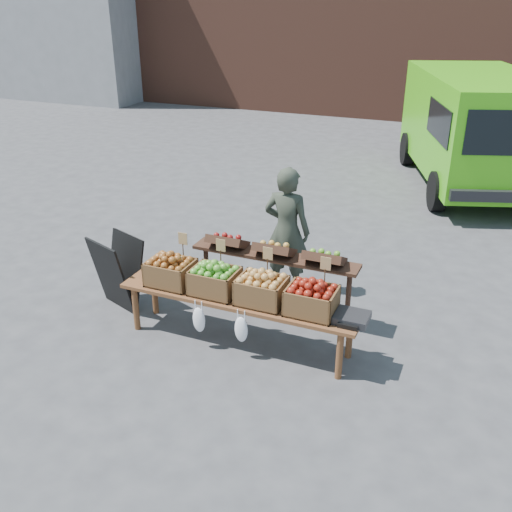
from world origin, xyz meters
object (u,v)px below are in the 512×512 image
at_px(delivery_van, 475,132).
at_px(crate_golden_apples, 171,273).
at_px(crate_green_apples, 312,301).
at_px(weighing_scale, 352,318).
at_px(display_bench, 238,320).
at_px(vendor, 287,231).
at_px(crate_russet_pears, 215,281).
at_px(crate_red_apples, 262,291).
at_px(chalkboard_sign, 118,273).
at_px(back_table, 274,276).

distance_m(delivery_van, crate_golden_apples, 7.54).
distance_m(crate_golden_apples, crate_green_apples, 1.65).
height_order(crate_golden_apples, weighing_scale, crate_golden_apples).
relative_size(display_bench, weighing_scale, 7.94).
relative_size(display_bench, crate_green_apples, 5.40).
bearing_deg(vendor, weighing_scale, 131.95).
bearing_deg(weighing_scale, crate_green_apples, 180.00).
relative_size(crate_russet_pears, weighing_scale, 1.47).
bearing_deg(crate_russet_pears, crate_red_apples, 0.00).
bearing_deg(chalkboard_sign, crate_russet_pears, 13.23).
bearing_deg(crate_golden_apples, back_table, 36.75).
bearing_deg(back_table, weighing_scale, -32.95).
bearing_deg(vendor, crate_golden_apples, 58.81).
bearing_deg(chalkboard_sign, delivery_van, 82.52).
bearing_deg(crate_red_apples, crate_green_apples, 0.00).
distance_m(display_bench, crate_red_apples, 0.51).
bearing_deg(crate_golden_apples, vendor, 57.81).
xyz_separation_m(back_table, crate_russet_pears, (-0.41, -0.72, 0.19)).
distance_m(crate_russet_pears, crate_green_apples, 1.10).
xyz_separation_m(crate_golden_apples, weighing_scale, (2.08, 0.00, -0.10)).
xyz_separation_m(delivery_van, crate_golden_apples, (-2.72, -7.02, -0.38)).
height_order(crate_green_apples, weighing_scale, crate_green_apples).
height_order(delivery_van, display_bench, delivery_van).
relative_size(chalkboard_sign, back_table, 0.44).
bearing_deg(vendor, chalkboard_sign, 36.05).
bearing_deg(back_table, crate_golden_apples, -143.25).
bearing_deg(crate_russet_pears, vendor, 76.90).
bearing_deg(crate_golden_apples, crate_red_apples, 0.00).
bearing_deg(weighing_scale, delivery_van, 84.73).
bearing_deg(chalkboard_sign, vendor, 55.18).
bearing_deg(crate_golden_apples, chalkboard_sign, 168.78).
bearing_deg(delivery_van, back_table, -124.57).
relative_size(crate_golden_apples, crate_russet_pears, 1.00).
xyz_separation_m(crate_green_apples, weighing_scale, (0.43, 0.00, -0.10)).
relative_size(display_bench, crate_golden_apples, 5.40).
bearing_deg(crate_red_apples, vendor, 99.32).
height_order(crate_russet_pears, crate_red_apples, same).
relative_size(crate_red_apples, crate_green_apples, 1.00).
distance_m(delivery_van, chalkboard_sign, 7.76).
height_order(display_bench, crate_green_apples, crate_green_apples).
bearing_deg(chalkboard_sign, weighing_scale, 16.80).
distance_m(delivery_van, weighing_scale, 7.07).
height_order(delivery_van, crate_red_apples, delivery_van).
xyz_separation_m(delivery_van, crate_red_apples, (-1.62, -7.02, -0.38)).
xyz_separation_m(crate_russet_pears, weighing_scale, (1.52, 0.00, -0.10)).
bearing_deg(vendor, crate_red_apples, 100.33).
bearing_deg(crate_golden_apples, crate_russet_pears, 0.00).
distance_m(delivery_van, crate_green_apples, 7.11).
bearing_deg(crate_red_apples, delivery_van, 76.99).
xyz_separation_m(delivery_van, chalkboard_sign, (-3.58, -6.85, -0.63)).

